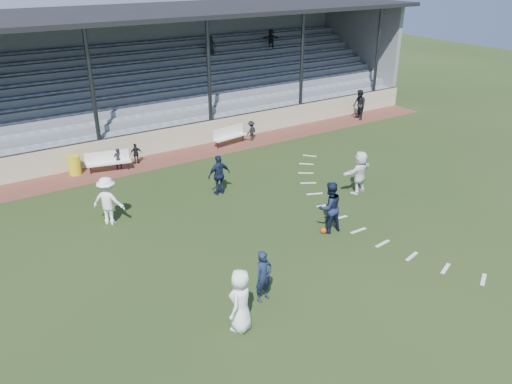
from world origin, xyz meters
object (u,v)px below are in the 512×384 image
bench_left (108,160)px  football (323,230)px  player_white_lead (241,300)px  official (359,105)px  player_navy_lead (264,276)px  bench_right (229,134)px  trash_bin (75,165)px

bench_left → football: bearing=-51.3°
player_white_lead → official: official is taller
player_white_lead → player_navy_lead: player_white_lead is taller
bench_left → football: 11.00m
player_white_lead → player_navy_lead: 1.41m
football → player_white_lead: size_ratio=0.12×
bench_left → player_navy_lead: (0.73, -11.99, 0.21)m
bench_right → player_navy_lead: bearing=-124.7°
bench_left → player_white_lead: 12.73m
football → official: bearing=41.9°
bench_right → player_white_lead: bearing=-127.7°
bench_left → football: size_ratio=9.14×
bench_left → player_white_lead: size_ratio=1.12×
trash_bin → player_white_lead: player_white_lead is taller
trash_bin → official: bearing=-2.0°
trash_bin → official: size_ratio=0.49×
player_white_lead → trash_bin: bearing=-124.1°
football → player_navy_lead: size_ratio=0.14×
bench_left → bench_right: (6.58, 0.18, 0.00)m
football → player_navy_lead: player_navy_lead is taller
player_white_lead → player_navy_lead: (1.21, 0.73, -0.12)m
player_white_lead → official: size_ratio=1.00×
trash_bin → bench_left: bearing=-17.7°
trash_bin → bench_right: bearing=-1.9°
bench_left → player_navy_lead: size_ratio=1.28×
bench_left → trash_bin: 1.49m
player_white_lead → official: bearing=179.9°
football → player_white_lead: 5.92m
player_navy_lead → official: size_ratio=0.87×
bench_left → bench_right: size_ratio=1.00×
player_white_lead → bench_left: bearing=-130.3°
bench_right → trash_bin: bearing=169.0°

